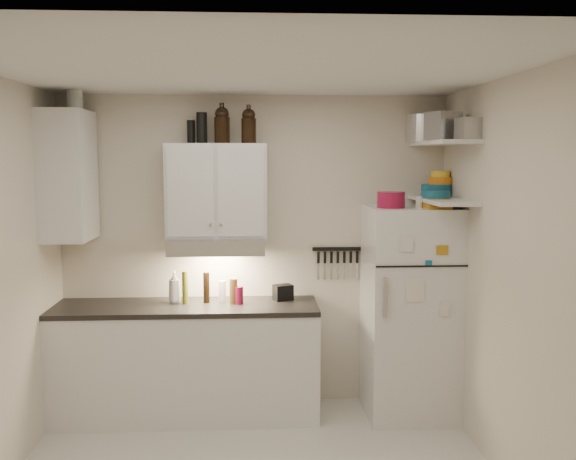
{
  "coord_description": "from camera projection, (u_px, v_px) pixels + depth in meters",
  "views": [
    {
      "loc": [
        -0.02,
        -3.85,
        2.09
      ],
      "look_at": [
        0.25,
        0.9,
        1.55
      ],
      "focal_mm": 40.0,
      "sensor_mm": 36.0,
      "label": 1
    }
  ],
  "objects": [
    {
      "name": "countertop",
      "position": [
        186.0,
        307.0,
        5.11
      ],
      "size": [
        2.1,
        0.62,
        0.04
      ],
      "primitive_type": "cube",
      "color": "black",
      "rests_on": "base_cabinet"
    },
    {
      "name": "shelf_lo",
      "position": [
        442.0,
        200.0,
        4.96
      ],
      "size": [
        0.3,
        0.95,
        0.03
      ],
      "primitive_type": "cube",
      "color": "white",
      "rests_on": "right_wall"
    },
    {
      "name": "tin_a",
      "position": [
        443.0,
        126.0,
        4.74
      ],
      "size": [
        0.27,
        0.26,
        0.21
      ],
      "primitive_type": "cube",
      "rotation": [
        0.0,
        0.0,
        0.43
      ],
      "color": "#AAAAAD",
      "rests_on": "shelf_hi"
    },
    {
      "name": "bowl_yellow",
      "position": [
        440.0,
        174.0,
        5.22
      ],
      "size": [
        0.15,
        0.15,
        0.05
      ],
      "primitive_type": "cylinder",
      "color": "yellow",
      "rests_on": "bowl_orange"
    },
    {
      "name": "fridge",
      "position": [
        410.0,
        312.0,
        5.18
      ],
      "size": [
        0.7,
        0.68,
        1.7
      ],
      "primitive_type": "cube",
      "color": "silver",
      "rests_on": "floor"
    },
    {
      "name": "vinegar_bottle",
      "position": [
        206.0,
        288.0,
        5.18
      ],
      "size": [
        0.07,
        0.07,
        0.25
      ],
      "primitive_type": "cylinder",
      "rotation": [
        0.0,
        0.0,
        0.43
      ],
      "color": "black",
      "rests_on": "countertop"
    },
    {
      "name": "base_cabinet",
      "position": [
        187.0,
        363.0,
        5.17
      ],
      "size": [
        2.1,
        0.6,
        0.88
      ],
      "primitive_type": "cube",
      "color": "white",
      "rests_on": "floor"
    },
    {
      "name": "side_jar",
      "position": [
        74.0,
        99.0,
        4.9
      ],
      "size": [
        0.13,
        0.13,
        0.16
      ],
      "primitive_type": "cylinder",
      "rotation": [
        0.0,
        0.0,
        -0.04
      ],
      "color": "silver",
      "rests_on": "side_cabinet"
    },
    {
      "name": "red_jar",
      "position": [
        239.0,
        295.0,
        5.14
      ],
      "size": [
        0.09,
        0.09,
        0.14
      ],
      "primitive_type": "cylinder",
      "rotation": [
        0.0,
        0.0,
        0.25
      ],
      "color": "maroon",
      "rests_on": "countertop"
    },
    {
      "name": "range_hood",
      "position": [
        217.0,
        245.0,
        5.14
      ],
      "size": [
        0.76,
        0.46,
        0.12
      ],
      "primitive_type": "cube",
      "color": "silver",
      "rests_on": "back_wall"
    },
    {
      "name": "soap_bottle",
      "position": [
        174.0,
        285.0,
        5.17
      ],
      "size": [
        0.12,
        0.12,
        0.29
      ],
      "primitive_type": "imported",
      "rotation": [
        0.0,
        0.0,
        -0.05
      ],
      "color": "white",
      "rests_on": "countertop"
    },
    {
      "name": "side_cabinet",
      "position": [
        68.0,
        176.0,
        4.95
      ],
      "size": [
        0.33,
        0.55,
        1.0
      ],
      "primitive_type": "cube",
      "color": "white",
      "rests_on": "left_wall"
    },
    {
      "name": "ceiling",
      "position": [
        254.0,
        68.0,
        3.76
      ],
      "size": [
        3.2,
        3.0,
        0.02
      ],
      "primitive_type": "cube",
      "color": "white",
      "rests_on": "ground"
    },
    {
      "name": "clear_bottle",
      "position": [
        222.0,
        291.0,
        5.22
      ],
      "size": [
        0.06,
        0.06,
        0.17
      ],
      "primitive_type": "cylinder",
      "rotation": [
        0.0,
        0.0,
        -0.03
      ],
      "color": "silver",
      "rests_on": "countertop"
    },
    {
      "name": "bowl_orange",
      "position": [
        440.0,
        181.0,
        5.23
      ],
      "size": [
        0.2,
        0.2,
        0.06
      ],
      "primitive_type": "cylinder",
      "color": "orange",
      "rests_on": "bowl_teal"
    },
    {
      "name": "bowl_teal",
      "position": [
        436.0,
        190.0,
        5.23
      ],
      "size": [
        0.24,
        0.24,
        0.1
      ],
      "primitive_type": "cylinder",
      "color": "#165C7C",
      "rests_on": "shelf_lo"
    },
    {
      "name": "shelf_hi",
      "position": [
        443.0,
        143.0,
        4.91
      ],
      "size": [
        0.3,
        0.95,
        0.03
      ],
      "primitive_type": "cube",
      "color": "white",
      "rests_on": "right_wall"
    },
    {
      "name": "tin_b",
      "position": [
        469.0,
        129.0,
        4.55
      ],
      "size": [
        0.18,
        0.18,
        0.16
      ],
      "primitive_type": "cube",
      "rotation": [
        0.0,
        0.0,
        0.17
      ],
      "color": "#AAAAAD",
      "rests_on": "shelf_hi"
    },
    {
      "name": "oil_bottle",
      "position": [
        185.0,
        288.0,
        5.14
      ],
      "size": [
        0.07,
        0.07,
        0.26
      ],
      "primitive_type": "cylinder",
      "rotation": [
        0.0,
        0.0,
        -0.41
      ],
      "color": "#626A1A",
      "rests_on": "countertop"
    },
    {
      "name": "back_wall",
      "position": [
        254.0,
        251.0,
        5.41
      ],
      "size": [
        3.2,
        0.02,
        2.6
      ],
      "primitive_type": "cube",
      "color": "beige",
      "rests_on": "ground"
    },
    {
      "name": "growler_a",
      "position": [
        222.0,
        125.0,
        5.07
      ],
      "size": [
        0.16,
        0.16,
        0.29
      ],
      "primitive_type": null,
      "rotation": [
        0.0,
        0.0,
        -0.38
      ],
      "color": "black",
      "rests_on": "upper_cabinet"
    },
    {
      "name": "stock_pot",
      "position": [
        425.0,
        128.0,
        5.23
      ],
      "size": [
        0.36,
        0.36,
        0.22
      ],
      "primitive_type": "cylinder",
      "rotation": [
        0.0,
        0.0,
        -0.2
      ],
      "color": "silver",
      "rests_on": "shelf_hi"
    },
    {
      "name": "spice_jar",
      "position": [
        419.0,
        202.0,
        4.99
      ],
      "size": [
        0.06,
        0.06,
        0.09
      ],
      "primitive_type": "cylinder",
      "rotation": [
        0.0,
        0.0,
        0.13
      ],
      "color": "silver",
      "rests_on": "fridge"
    },
    {
      "name": "thermos_a",
      "position": [
        202.0,
        128.0,
        5.12
      ],
      "size": [
        0.1,
        0.1,
        0.25
      ],
      "primitive_type": "cylinder",
      "rotation": [
        0.0,
        0.0,
        -0.21
      ],
      "color": "black",
      "rests_on": "upper_cabinet"
    },
    {
      "name": "knife_strip",
      "position": [
        337.0,
        249.0,
        5.42
      ],
      "size": [
        0.42,
        0.02,
        0.03
      ],
      "primitive_type": "cube",
      "color": "black",
      "rests_on": "back_wall"
    },
    {
      "name": "caddy",
      "position": [
        283.0,
        292.0,
        5.28
      ],
      "size": [
        0.18,
        0.15,
        0.13
      ],
      "primitive_type": "cube",
      "rotation": [
        0.0,
        0.0,
        0.38
      ],
      "color": "black",
      "rests_on": "countertop"
    },
    {
      "name": "plates",
      "position": [
        436.0,
        195.0,
        4.98
      ],
      "size": [
        0.28,
        0.28,
        0.06
      ],
      "primitive_type": "cylinder",
      "rotation": [
        0.0,
        0.0,
        0.37
      ],
      "color": "#165C7C",
      "rests_on": "shelf_lo"
    },
    {
      "name": "right_wall",
      "position": [
        513.0,
        285.0,
        4.0
      ],
      "size": [
        0.02,
        3.0,
        2.6
      ],
      "primitive_type": "cube",
      "color": "beige",
      "rests_on": "ground"
    },
    {
      "name": "pepper_mill",
      "position": [
        233.0,
        291.0,
        5.14
      ],
      "size": [
        0.08,
        0.08,
        0.21
      ],
      "primitive_type": "cylinder",
      "rotation": [
        0.0,
        0.0,
        0.43
      ],
      "color": "brown",
      "rests_on": "countertop"
    },
    {
      "name": "upper_cabinet",
      "position": [
        217.0,
        190.0,
        5.16
      ],
      "size": [
        0.8,
        0.33,
        0.75
      ],
      "primitive_type": "cube",
      "color": "white",
      "rests_on": "back_wall"
    },
    {
      "name": "dutch_oven",
      "position": [
        391.0,
        200.0,
        4.97
      ],
      "size": [
        0.27,
        0.27,
        0.13
      ],
      "primitive_type": "cylinder",
      "rotation": [
        0.0,
        0.0,
        0.33
      ],
      "color": "maroon",
      "rests_on": "fridge"
    },
    {
      "name": "growler_b",
      "position": [
        249.0,
        126.0,
        5.04
      ],
      "size": [
        0.15,
        0.15,
        0.28
      ],
      "primitive_type": null,
      "rotation": [
        0.0,
        0.0,
        0.3
      ],
      "color": "black",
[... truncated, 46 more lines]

